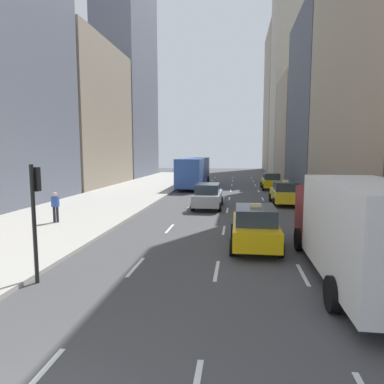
% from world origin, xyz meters
% --- Properties ---
extents(sidewalk_left, '(8.00, 66.00, 0.15)m').
position_xyz_m(sidewalk_left, '(-7.00, 27.00, 0.07)').
color(sidewalk_left, '#ADAAA3').
rests_on(sidewalk_left, ground).
extents(lane_markings, '(5.72, 56.00, 0.01)m').
position_xyz_m(lane_markings, '(2.60, 23.00, 0.01)').
color(lane_markings, white).
rests_on(lane_markings, ground).
extents(building_row_left, '(6.00, 56.37, 30.10)m').
position_xyz_m(building_row_left, '(-14.00, 30.49, 12.35)').
color(building_row_left, gray).
rests_on(building_row_left, ground).
extents(building_row_right, '(6.00, 80.54, 31.08)m').
position_xyz_m(building_row_right, '(12.00, 42.08, 12.03)').
color(building_row_right, gray).
rests_on(building_row_right, ground).
extents(taxi_lead, '(2.02, 4.40, 1.87)m').
position_xyz_m(taxi_lead, '(6.80, 23.18, 0.88)').
color(taxi_lead, yellow).
rests_on(taxi_lead, ground).
extents(taxi_second, '(2.02, 4.40, 1.87)m').
position_xyz_m(taxi_second, '(4.00, 11.06, 0.88)').
color(taxi_second, yellow).
rests_on(taxi_second, ground).
extents(taxi_third, '(2.02, 4.40, 1.87)m').
position_xyz_m(taxi_third, '(6.80, 33.75, 0.88)').
color(taxi_third, yellow).
rests_on(taxi_third, ground).
extents(sedan_black_near, '(2.02, 4.69, 1.75)m').
position_xyz_m(sedan_black_near, '(1.20, 20.80, 0.89)').
color(sedan_black_near, '#9EA0A5').
rests_on(sedan_black_near, ground).
extents(city_bus, '(2.80, 11.61, 3.25)m').
position_xyz_m(city_bus, '(-1.61, 35.15, 1.79)').
color(city_bus, '#2D519E').
rests_on(city_bus, ground).
extents(box_truck, '(2.58, 8.40, 3.15)m').
position_xyz_m(box_truck, '(6.80, 7.60, 1.71)').
color(box_truck, maroon).
rests_on(box_truck, ground).
extents(pedestrian_far_walking, '(0.36, 0.22, 1.65)m').
position_xyz_m(pedestrian_far_walking, '(-6.51, 14.07, 1.07)').
color(pedestrian_far_walking, '#23232D').
rests_on(pedestrian_far_walking, sidewalk_left).
extents(traffic_light_pole, '(0.24, 0.42, 3.60)m').
position_xyz_m(traffic_light_pole, '(-2.75, 6.31, 2.41)').
color(traffic_light_pole, black).
rests_on(traffic_light_pole, ground).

